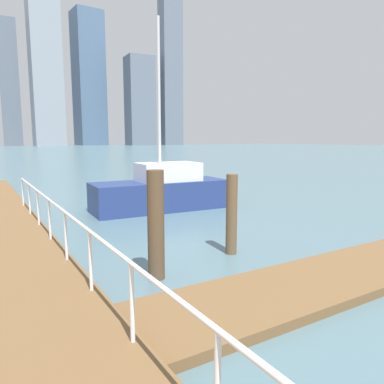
% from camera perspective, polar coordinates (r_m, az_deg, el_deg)
% --- Properties ---
extents(ground_plane, '(300.00, 300.00, 0.00)m').
position_cam_1_polar(ground_plane, '(16.57, -13.90, -2.29)').
color(ground_plane, slate).
extents(floating_dock, '(11.70, 2.00, 0.18)m').
position_cam_1_polar(floating_dock, '(9.03, 24.15, -11.12)').
color(floating_dock, brown).
rests_on(floating_dock, ground_plane).
extents(boardwalk_railing, '(0.06, 24.50, 1.08)m').
position_cam_1_polar(boardwalk_railing, '(3.97, -4.16, -17.57)').
color(boardwalk_railing, white).
rests_on(boardwalk_railing, boardwalk).
extents(dock_piling_2, '(0.29, 0.29, 2.09)m').
position_cam_1_polar(dock_piling_2, '(9.50, 6.19, -3.49)').
color(dock_piling_2, brown).
rests_on(dock_piling_2, ground_plane).
extents(dock_piling_4, '(0.36, 0.36, 2.34)m').
position_cam_1_polar(dock_piling_4, '(7.77, -5.66, -5.20)').
color(dock_piling_4, brown).
rests_on(dock_piling_4, ground_plane).
extents(moored_boat_1, '(5.77, 2.25, 7.77)m').
position_cam_1_polar(moored_boat_1, '(15.46, -4.75, 0.22)').
color(moored_boat_1, navy).
rests_on(moored_boat_1, ground_plane).
extents(skyline_tower_2, '(8.33, 13.59, 50.74)m').
position_cam_1_polar(skyline_tower_2, '(176.55, -26.58, 14.77)').
color(skyline_tower_2, slate).
rests_on(skyline_tower_2, ground_plane).
extents(skyline_tower_3, '(12.44, 7.39, 62.48)m').
position_cam_1_polar(skyline_tower_3, '(164.41, -21.85, 17.66)').
color(skyline_tower_3, '#8C939E').
rests_on(skyline_tower_3, ground_plane).
extents(skyline_tower_4, '(12.99, 12.57, 58.60)m').
position_cam_1_polar(skyline_tower_4, '(178.31, -15.79, 16.53)').
color(skyline_tower_4, slate).
rests_on(skyline_tower_4, ground_plane).
extents(skyline_tower_5, '(12.21, 11.44, 38.67)m').
position_cam_1_polar(skyline_tower_5, '(169.24, -8.12, 13.81)').
color(skyline_tower_5, slate).
rests_on(skyline_tower_5, ground_plane).
extents(skyline_tower_6, '(9.98, 6.49, 78.10)m').
position_cam_1_polar(skyline_tower_6, '(177.57, -3.36, 20.05)').
color(skyline_tower_6, slate).
rests_on(skyline_tower_6, ground_plane).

